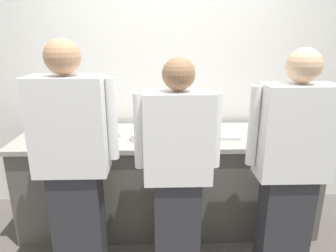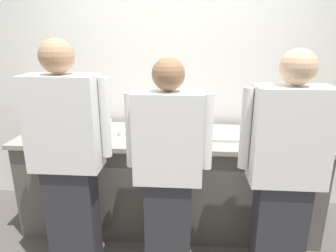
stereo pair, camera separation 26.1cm
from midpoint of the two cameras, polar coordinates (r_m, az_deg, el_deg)
name	(u,v)px [view 1 (the left image)]	position (r m, az deg, el deg)	size (l,w,h in m)	color
ground_plane	(170,248)	(2.76, -2.55, -22.49)	(9.00, 9.00, 0.00)	#514C47
wall_back	(167,75)	(3.06, -2.66, 9.74)	(4.21, 0.10, 2.74)	white
prep_counter	(169,179)	(2.84, -2.56, -10.32)	(2.68, 0.75, 0.90)	#56514C
chef_near_left	(73,161)	(2.20, -21.18, -6.39)	(0.63, 0.24, 1.74)	#2D2D33
chef_center	(178,169)	(2.08, -1.76, -8.45)	(0.60, 0.24, 1.63)	#2D2D33
chef_far_right	(291,166)	(2.17, 19.46, -7.37)	(0.62, 0.24, 1.69)	#2D2D33
plate_stack_front	(144,136)	(2.56, -7.60, -1.96)	(0.23, 0.23, 0.06)	white
mixing_bowl_steel	(74,131)	(2.72, -20.39, -0.99)	(0.31, 0.31, 0.13)	#B7BABF
sheet_tray	(208,133)	(2.69, 4.98, -1.39)	(0.52, 0.34, 0.02)	#B7BABF
squeeze_bottle_primary	(58,122)	(2.99, -22.81, 0.75)	(0.06, 0.06, 0.18)	#E5E066
squeeze_bottle_secondary	(264,126)	(2.72, 15.42, 0.00)	(0.06, 0.06, 0.19)	red
ramekin_red_sauce	(286,135)	(2.74, 19.26, -1.73)	(0.09, 0.09, 0.04)	white
ramekin_orange_sauce	(122,134)	(2.67, -11.57, -1.51)	(0.10, 0.10, 0.04)	white
deli_cup	(104,126)	(2.86, -14.89, -0.05)	(0.09, 0.09, 0.09)	white
chefs_knife	(175,129)	(2.80, -1.29, -0.72)	(0.27, 0.03, 0.02)	#B7BABF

